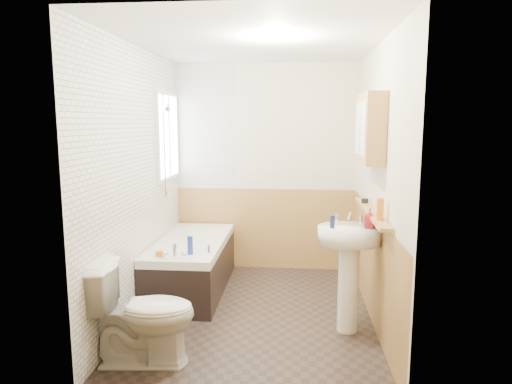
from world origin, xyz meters
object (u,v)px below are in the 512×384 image
sink (349,257)px  bathtub (192,264)px  medicine_cabinet (370,129)px  toilet (143,313)px  pine_shelf (371,212)px

sink → bathtub: bearing=157.3°
bathtub → medicine_cabinet: (1.74, -0.62, 1.46)m
bathtub → sink: size_ratio=1.50×
toilet → sink: size_ratio=0.75×
toilet → pine_shelf: bearing=-69.9°
sink → pine_shelf: (0.20, 0.17, 0.36)m
toilet → medicine_cabinet: bearing=-68.1°
bathtub → toilet: (-0.03, -1.52, 0.10)m
toilet → sink: bearing=-72.3°
pine_shelf → bathtub: bearing=159.1°
medicine_cabinet → sink: bearing=-126.6°
pine_shelf → medicine_cabinet: 0.73m
bathtub → pine_shelf: (1.77, -0.68, 0.73)m
pine_shelf → sink: bearing=-139.3°
pine_shelf → medicine_cabinet: (-0.03, 0.06, 0.73)m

